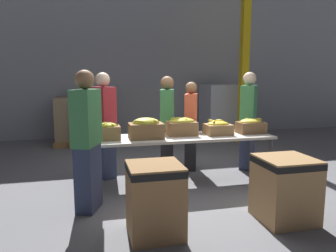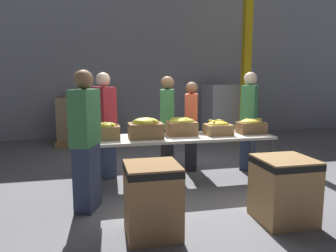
{
  "view_description": "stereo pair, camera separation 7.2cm",
  "coord_description": "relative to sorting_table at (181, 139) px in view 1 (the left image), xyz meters",
  "views": [
    {
      "loc": [
        -1.35,
        -4.71,
        1.64
      ],
      "look_at": [
        -0.14,
        0.25,
        0.87
      ],
      "focal_mm": 35.0,
      "sensor_mm": 36.0,
      "label": 1
    },
    {
      "loc": [
        -1.28,
        -4.72,
        1.64
      ],
      "look_at": [
        -0.14,
        0.25,
        0.87
      ],
      "focal_mm": 35.0,
      "sensor_mm": 36.0,
      "label": 2
    }
  ],
  "objects": [
    {
      "name": "ground_plane",
      "position": [
        0.0,
        0.0,
        -0.7
      ],
      "size": [
        30.0,
        30.0,
        0.0
      ],
      "primitive_type": "plane",
      "color": "slate"
    },
    {
      "name": "wall_back",
      "position": [
        0.0,
        4.36,
        1.3
      ],
      "size": [
        16.0,
        0.08,
        4.0
      ],
      "color": "#9399A3",
      "rests_on": "ground_plane"
    },
    {
      "name": "sorting_table",
      "position": [
        0.0,
        0.0,
        0.0
      ],
      "size": [
        2.8,
        0.77,
        0.75
      ],
      "color": "beige",
      "rests_on": "ground_plane"
    },
    {
      "name": "banana_box_0",
      "position": [
        -1.14,
        -0.01,
        0.18
      ],
      "size": [
        0.43,
        0.32,
        0.26
      ],
      "color": "olive",
      "rests_on": "sorting_table"
    },
    {
      "name": "banana_box_1",
      "position": [
        -0.55,
        -0.06,
        0.2
      ],
      "size": [
        0.49,
        0.34,
        0.31
      ],
      "color": "olive",
      "rests_on": "sorting_table"
    },
    {
      "name": "banana_box_2",
      "position": [
        0.03,
        0.08,
        0.19
      ],
      "size": [
        0.44,
        0.32,
        0.28
      ],
      "color": "olive",
      "rests_on": "sorting_table"
    },
    {
      "name": "banana_box_3",
      "position": [
        0.6,
        0.01,
        0.15
      ],
      "size": [
        0.4,
        0.33,
        0.23
      ],
      "color": "#A37A4C",
      "rests_on": "sorting_table"
    },
    {
      "name": "banana_box_4",
      "position": [
        1.16,
        0.0,
        0.17
      ],
      "size": [
        0.42,
        0.29,
        0.25
      ],
      "color": "olive",
      "rests_on": "sorting_table"
    },
    {
      "name": "volunteer_0",
      "position": [
        0.39,
        0.75,
        0.07
      ],
      "size": [
        0.34,
        0.46,
        1.55
      ],
      "rotation": [
        0.0,
        0.0,
        -1.93
      ],
      "color": "black",
      "rests_on": "ground_plane"
    },
    {
      "name": "volunteer_1",
      "position": [
        -1.39,
        -0.69,
        0.16
      ],
      "size": [
        0.38,
        0.51,
        1.72
      ],
      "rotation": [
        0.0,
        0.0,
        1.2
      ],
      "color": "#2D3856",
      "rests_on": "ground_plane"
    },
    {
      "name": "volunteer_2",
      "position": [
        -0.07,
        0.63,
        0.12
      ],
      "size": [
        0.33,
        0.49,
        1.65
      ],
      "rotation": [
        0.0,
        0.0,
        -1.84
      ],
      "color": "black",
      "rests_on": "ground_plane"
    },
    {
      "name": "volunteer_3",
      "position": [
        -1.12,
        0.63,
        0.15
      ],
      "size": [
        0.4,
        0.51,
        1.71
      ],
      "rotation": [
        0.0,
        0.0,
        -1.15
      ],
      "color": "#2D3856",
      "rests_on": "ground_plane"
    },
    {
      "name": "volunteer_4",
      "position": [
        1.4,
        0.56,
        0.16
      ],
      "size": [
        0.46,
        0.51,
        1.72
      ],
      "rotation": [
        0.0,
        0.0,
        -2.19
      ],
      "color": "#2D3856",
      "rests_on": "ground_plane"
    },
    {
      "name": "donation_bin_0",
      "position": [
        -0.72,
        -1.53,
        -0.29
      ],
      "size": [
        0.55,
        0.55,
        0.76
      ],
      "color": "olive",
      "rests_on": "ground_plane"
    },
    {
      "name": "donation_bin_1",
      "position": [
        0.8,
        -1.53,
        -0.3
      ],
      "size": [
        0.6,
        0.6,
        0.74
      ],
      "color": "#A37A4C",
      "rests_on": "ground_plane"
    },
    {
      "name": "support_pillar",
      "position": [
        2.38,
        2.74,
        1.3
      ],
      "size": [
        0.19,
        0.19,
        4.0
      ],
      "color": "yellow",
      "rests_on": "ground_plane"
    },
    {
      "name": "pallet_stack_0",
      "position": [
        2.13,
        3.54,
        0.01
      ],
      "size": [
        1.0,
        1.0,
        1.43
      ],
      "color": "olive",
      "rests_on": "ground_plane"
    },
    {
      "name": "pallet_stack_1",
      "position": [
        -1.66,
        3.6,
        -0.13
      ],
      "size": [
        1.04,
        1.04,
        1.16
      ],
      "color": "olive",
      "rests_on": "ground_plane"
    },
    {
      "name": "pallet_stack_2",
      "position": [
        -1.3,
        3.51,
        -0.19
      ],
      "size": [
        1.04,
        1.04,
        1.04
      ],
      "color": "olive",
      "rests_on": "ground_plane"
    }
  ]
}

